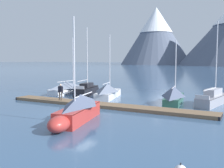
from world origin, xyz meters
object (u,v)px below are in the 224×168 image
sailboat_mid_dock_starboard (77,110)px  sailboat_far_berth (174,95)px  sailboat_nearest_berth (69,88)px  person_on_dock (61,91)px  sailboat_mid_dock_port (108,91)px  sailboat_outer_slip (214,98)px  sailboat_second_berth (88,90)px

sailboat_mid_dock_starboard → sailboat_far_berth: bearing=69.2°
sailboat_nearest_berth → person_on_dock: bearing=-58.8°
sailboat_nearest_berth → sailboat_mid_dock_port: bearing=-11.0°
sailboat_outer_slip → sailboat_nearest_berth: bearing=179.2°
sailboat_nearest_berth → sailboat_far_berth: (14.53, -1.82, 0.14)m
sailboat_nearest_berth → sailboat_mid_dock_starboard: bearing=-50.9°
sailboat_nearest_berth → sailboat_mid_dock_starboard: 16.45m
sailboat_mid_dock_port → sailboat_far_berth: size_ratio=1.06×
person_on_dock → sailboat_mid_dock_port: bearing=64.8°
sailboat_second_berth → sailboat_mid_dock_port: 3.66m
sailboat_second_berth → sailboat_nearest_berth: bearing=175.9°
sailboat_nearest_berth → sailboat_mid_dock_port: size_ratio=1.01×
sailboat_mid_dock_port → sailboat_mid_dock_starboard: (3.67, -11.46, 0.09)m
sailboat_nearest_berth → sailboat_outer_slip: (18.16, -0.24, -0.11)m
sailboat_second_berth → sailboat_outer_slip: (14.94, -0.01, -0.03)m
sailboat_second_berth → sailboat_far_berth: 11.43m
sailboat_nearest_berth → sailboat_outer_slip: sailboat_outer_slip is taller
sailboat_nearest_berth → sailboat_mid_dock_port: sailboat_mid_dock_port is taller
sailboat_outer_slip → person_on_dock: sailboat_outer_slip is taller
sailboat_nearest_berth → sailboat_outer_slip: bearing=-0.8°
sailboat_mid_dock_port → sailboat_outer_slip: sailboat_outer_slip is taller
sailboat_outer_slip → sailboat_second_berth: bearing=180.0°
sailboat_nearest_berth → sailboat_outer_slip: size_ratio=0.91×
sailboat_mid_dock_starboard → sailboat_nearest_berth: bearing=129.1°
sailboat_nearest_berth → sailboat_outer_slip: 18.16m
sailboat_outer_slip → person_on_dock: 15.51m
sailboat_mid_dock_port → person_on_dock: sailboat_mid_dock_port is taller
sailboat_nearest_berth → person_on_dock: sailboat_nearest_berth is taller
sailboat_far_berth → sailboat_outer_slip: (3.63, 1.58, -0.24)m
sailboat_far_berth → sailboat_outer_slip: size_ratio=0.84×
sailboat_second_berth → person_on_dock: bearing=-82.2°
sailboat_second_berth → sailboat_far_berth: size_ratio=1.21×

